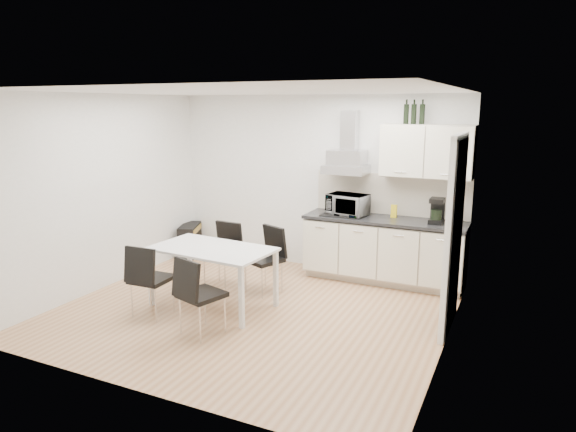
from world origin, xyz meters
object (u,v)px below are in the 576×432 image
kitchenette (388,224)px  chair_far_right (264,261)px  chair_near_left (152,280)px  floor_speaker (274,252)px  chair_far_left (222,256)px  chair_near_right (202,296)px  dining_table (212,254)px  guitar_amp (190,240)px

kitchenette → chair_far_right: 1.80m
chair_near_left → floor_speaker: size_ratio=2.65×
chair_far_left → chair_near_right: bearing=117.3°
kitchenette → chair_far_left: size_ratio=2.86×
dining_table → chair_near_left: size_ratio=1.73×
kitchenette → dining_table: kitchenette is taller
kitchenette → chair_far_left: (-1.98, -1.17, -0.39)m
kitchenette → dining_table: size_ratio=1.65×
kitchenette → guitar_amp: kitchenette is taller
chair_far_left → floor_speaker: size_ratio=2.65×
chair_far_left → chair_far_right: size_ratio=1.00×
chair_near_left → chair_near_right: 0.85m
chair_far_right → chair_near_left: same height
kitchenette → chair_near_right: (-1.37, -2.53, -0.39)m
dining_table → chair_far_right: 0.80m
chair_near_right → chair_far_left: bearing=131.2°
kitchenette → guitar_amp: (-3.29, -0.08, -0.57)m
dining_table → floor_speaker: bearing=99.0°
floor_speaker → chair_far_right: bearing=-46.1°
chair_near_left → guitar_amp: size_ratio=1.31×
chair_near_left → kitchenette: bearing=44.9°
chair_far_left → chair_far_right: same height
chair_far_right → chair_near_left: 1.49m
chair_far_left → chair_far_right: (0.62, 0.05, 0.00)m
chair_near_left → chair_far_right: bearing=53.7°
kitchenette → dining_table: bearing=-133.4°
chair_near_left → floor_speaker: bearing=80.3°
dining_table → chair_far_right: size_ratio=1.73×
dining_table → chair_far_right: (0.35, 0.68, -0.23)m
chair_near_left → floor_speaker: chair_near_left is taller
dining_table → chair_near_left: 0.77m
chair_far_right → kitchenette: bearing=-118.2°
chair_far_right → floor_speaker: size_ratio=2.65×
chair_near_left → chair_near_right: bearing=-14.3°
chair_far_left → chair_near_right: (0.61, -1.36, 0.00)m
chair_near_right → floor_speaker: (-0.49, 2.69, -0.27)m
chair_far_left → chair_near_left: (-0.22, -1.18, 0.00)m
dining_table → guitar_amp: 2.37m
dining_table → floor_speaker: dining_table is taller
chair_far_right → guitar_amp: size_ratio=1.31×
kitchenette → chair_far_left: kitchenette is taller
dining_table → kitchenette: bearing=51.2°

